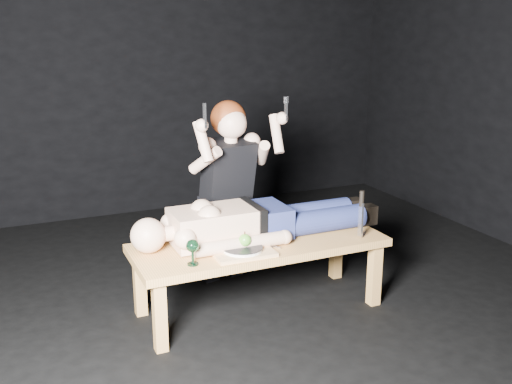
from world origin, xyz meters
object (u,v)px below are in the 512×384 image
goblet (193,252)px  table (259,276)px  kneeling_woman (223,190)px  lying_man (260,216)px  serving_tray (243,252)px  carving_knife (361,214)px

goblet → table: bearing=21.0°
table → kneeling_woman: (-0.03, 0.53, 0.42)m
lying_man → serving_tray: (-0.22, -0.23, -0.12)m
table → carving_knife: 0.73m
table → lying_man: size_ratio=1.01×
table → goblet: bearing=-159.2°
lying_man → serving_tray: lying_man is taller
table → carving_knife: (0.60, -0.19, 0.38)m
kneeling_woman → carving_knife: size_ratio=4.29×
serving_tray → goblet: size_ratio=2.35×
goblet → carving_knife: size_ratio=0.49×
lying_man → goblet: (-0.53, -0.27, -0.06)m
goblet → carving_knife: carving_knife is taller
carving_knife → goblet: bearing=179.6°
goblet → serving_tray: bearing=7.5°
serving_tray → lying_man: bearing=46.7°
table → lying_man: 0.37m
table → carving_knife: bearing=-17.8°
goblet → carving_knife: (1.08, -0.01, 0.08)m
table → goblet: (-0.48, -0.18, 0.30)m
lying_man → goblet: 0.60m
table → lying_man: lying_man is taller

